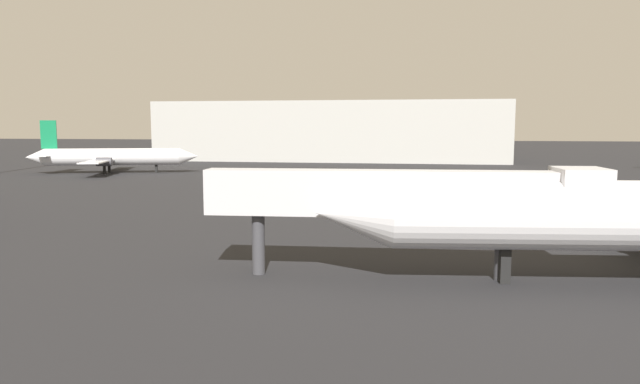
{
  "coord_description": "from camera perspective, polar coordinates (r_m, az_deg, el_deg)",
  "views": [
    {
      "loc": [
        0.89,
        -8.32,
        8.02
      ],
      "look_at": [
        -6.14,
        33.22,
        3.09
      ],
      "focal_mm": 32.02,
      "sensor_mm": 36.0,
      "label": 1
    }
  ],
  "objects": [
    {
      "name": "jet_bridge",
      "position": [
        30.08,
        9.76,
        -0.34
      ],
      "size": [
        20.6,
        3.5,
        5.9
      ],
      "rotation": [
        0.0,
        0.0,
        0.06
      ],
      "color": "silver",
      "rests_on": "ground_plane"
    },
    {
      "name": "airplane_far_left",
      "position": [
        102.14,
        -20.11,
        3.32
      ],
      "size": [
        27.79,
        21.98,
        8.84
      ],
      "rotation": [
        0.0,
        0.0,
        0.28
      ],
      "color": "white",
      "rests_on": "ground_plane"
    },
    {
      "name": "terminal_building",
      "position": [
        134.87,
        1.19,
        6.11
      ],
      "size": [
        78.54,
        25.17,
        13.34
      ],
      "primitive_type": "cube",
      "color": "#B7B7B2",
      "rests_on": "ground_plane"
    }
  ]
}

